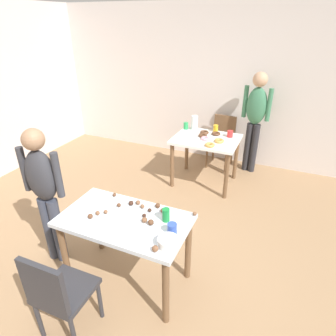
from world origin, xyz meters
TOP-DOWN VIEW (x-y plane):
  - ground_plane at (0.00, 0.00)m, footprint 6.40×6.40m
  - wall_back at (0.00, 3.20)m, footprint 6.40×0.10m
  - dining_table_near at (-0.12, -0.02)m, footprint 1.16×0.65m
  - dining_table_far at (-0.02, 2.15)m, footprint 0.95×0.76m
  - chair_near_table at (-0.30, -0.73)m, footprint 0.41×0.41m
  - chair_far_table at (0.05, 2.89)m, footprint 0.43×0.43m
  - person_girl_near at (-0.98, -0.07)m, footprint 0.45×0.23m
  - person_adult_far at (0.55, 2.86)m, footprint 0.46×0.26m
  - mixing_bowl at (0.37, -0.19)m, footprint 0.17×0.17m
  - soda_can at (0.23, 0.10)m, footprint 0.07×0.07m
  - fork_near at (-0.14, -0.08)m, footprint 0.17×0.02m
  - cup_near_0 at (0.35, -0.04)m, footprint 0.08×0.08m
  - cake_ball_0 at (0.44, 0.27)m, footprint 0.04×0.04m
  - cake_ball_1 at (-0.17, 0.18)m, footprint 0.05×0.05m
  - cake_ball_2 at (-0.40, -0.14)m, footprint 0.05×0.05m
  - cake_ball_3 at (-0.26, 0.11)m, footprint 0.04×0.04m
  - cake_ball_4 at (-0.05, 0.18)m, footprint 0.04×0.04m
  - cake_ball_5 at (-0.37, -0.07)m, footprint 0.04×0.04m
  - cake_ball_6 at (-0.32, -0.03)m, footprint 0.04×0.04m
  - cake_ball_7 at (0.16, 0.20)m, footprint 0.04×0.04m
  - cake_ball_8 at (0.03, 0.06)m, footprint 0.04×0.04m
  - cake_ball_9 at (0.13, -0.01)m, footprint 0.05×0.05m
  - cake_ball_10 at (0.07, 0.00)m, footprint 0.05×0.05m
  - cake_ball_11 at (0.08, 0.24)m, footprint 0.05×0.05m
  - cake_ball_12 at (0.31, -0.28)m, footprint 0.05×0.05m
  - cake_ball_13 at (-0.40, 0.25)m, footprint 0.04×0.04m
  - cake_ball_14 at (-0.12, 0.22)m, footprint 0.04×0.04m
  - cake_ball_15 at (0.04, 0.16)m, footprint 0.04×0.04m
  - pitcher_far at (-0.31, 2.44)m, footprint 0.10×0.10m
  - cup_far_0 at (0.29, 2.34)m, footprint 0.09×0.09m
  - cup_far_1 at (-0.44, 2.41)m, footprint 0.07×0.07m
  - cup_far_2 at (0.03, 2.48)m, footprint 0.07×0.07m
  - donut_far_0 at (-0.02, 2.09)m, footprint 0.12×0.12m
  - donut_far_1 at (-0.11, 2.33)m, footprint 0.13×0.13m
  - donut_far_2 at (-0.09, 2.19)m, footprint 0.13×0.13m
  - donut_far_3 at (0.19, 2.07)m, footprint 0.14×0.14m
  - donut_far_4 at (0.11, 1.87)m, footprint 0.14×0.14m
  - donut_far_5 at (0.07, 2.34)m, footprint 0.13×0.13m

SIDE VIEW (x-z plane):
  - ground_plane at x=0.00m, z-range 0.00..0.00m
  - chair_near_table at x=-0.30m, z-range 0.06..0.93m
  - chair_far_table at x=0.05m, z-range 0.06..0.93m
  - dining_table_far at x=-0.02m, z-range 0.26..1.01m
  - dining_table_near at x=-0.12m, z-range 0.26..1.01m
  - fork_near at x=-0.14m, z-range 0.75..0.76m
  - cake_ball_8 at x=0.03m, z-range 0.75..0.79m
  - donut_far_0 at x=-0.02m, z-range 0.75..0.79m
  - cake_ball_15 at x=0.04m, z-range 0.75..0.79m
  - cake_ball_13 at x=-0.40m, z-range 0.75..0.79m
  - cake_ball_0 at x=0.44m, z-range 0.75..0.79m
  - cake_ball_6 at x=-0.32m, z-range 0.75..0.79m
  - donut_far_2 at x=-0.09m, z-range 0.75..0.79m
  - cake_ball_3 at x=-0.26m, z-range 0.75..0.79m
  - donut_far_1 at x=-0.11m, z-range 0.75..0.79m
  - donut_far_5 at x=0.07m, z-range 0.75..0.79m
  - cake_ball_4 at x=-0.05m, z-range 0.75..0.79m
  - cake_ball_5 at x=-0.37m, z-range 0.75..0.79m
  - donut_far_4 at x=0.11m, z-range 0.75..0.79m
  - donut_far_3 at x=0.19m, z-range 0.75..0.79m
  - cake_ball_14 at x=-0.12m, z-range 0.75..0.79m
  - cake_ball_7 at x=0.16m, z-range 0.75..0.79m
  - cake_ball_2 at x=-0.40m, z-range 0.75..0.80m
  - cake_ball_1 at x=-0.17m, z-range 0.75..0.80m
  - cake_ball_11 at x=0.08m, z-range 0.75..0.80m
  - cake_ball_10 at x=0.07m, z-range 0.75..0.80m
  - cake_ball_9 at x=0.13m, z-range 0.75..0.80m
  - cake_ball_12 at x=0.31m, z-range 0.75..0.80m
  - mixing_bowl at x=0.37m, z-range 0.75..0.82m
  - cup_near_0 at x=0.35m, z-range 0.75..0.84m
  - cup_far_0 at x=0.29m, z-range 0.75..0.85m
  - cup_far_1 at x=-0.44m, z-range 0.75..0.86m
  - cup_far_2 at x=0.03m, z-range 0.75..0.86m
  - soda_can at x=0.23m, z-range 0.75..0.87m
  - pitcher_far at x=-0.31m, z-range 0.75..0.97m
  - person_girl_near at x=-0.98m, z-range 0.14..1.63m
  - person_adult_far at x=0.55m, z-range 0.17..1.81m
  - wall_back at x=0.00m, z-range 0.00..2.60m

